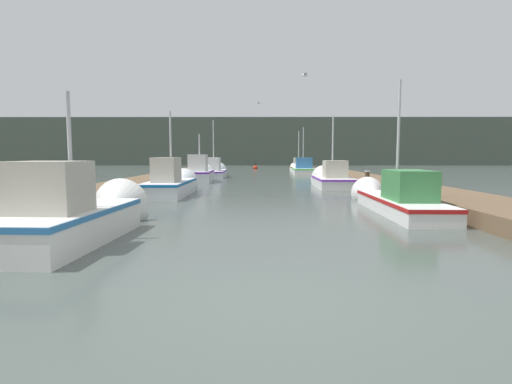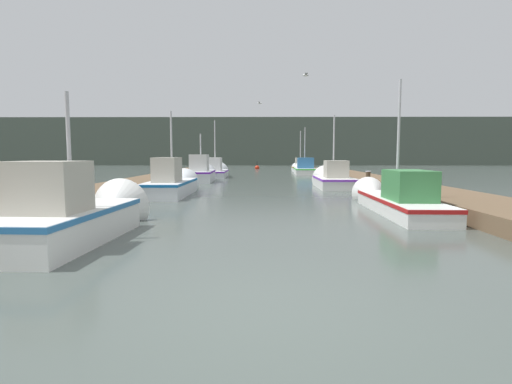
{
  "view_description": "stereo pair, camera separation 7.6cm",
  "coord_description": "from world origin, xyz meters",
  "px_view_note": "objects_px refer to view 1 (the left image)",
  "views": [
    {
      "loc": [
        -0.17,
        -4.22,
        1.72
      ],
      "look_at": [
        -0.24,
        8.35,
        0.54
      ],
      "focal_mm": 28.0,
      "sensor_mm": 36.0,
      "label": 1
    },
    {
      "loc": [
        -0.1,
        -4.22,
        1.72
      ],
      "look_at": [
        -0.24,
        8.35,
        0.54
      ],
      "focal_mm": 28.0,
      "sensor_mm": 36.0,
      "label": 2
    }
  ],
  "objects_px": {
    "fishing_boat_0": "(79,215)",
    "fishing_boat_7": "(298,168)",
    "fishing_boat_2": "(173,183)",
    "fishing_boat_4": "(200,173)",
    "seagull_lead": "(259,103)",
    "seagull_1": "(305,75)",
    "channel_buoy": "(255,168)",
    "mooring_piling_1": "(367,182)",
    "fishing_boat_3": "(331,179)",
    "mooring_piling_0": "(173,175)",
    "fishing_boat_6": "(303,169)",
    "fishing_boat_1": "(392,198)",
    "fishing_boat_5": "(214,171)"
  },
  "relations": [
    {
      "from": "fishing_boat_5",
      "to": "channel_buoy",
      "type": "bearing_deg",
      "value": 78.24
    },
    {
      "from": "fishing_boat_6",
      "to": "channel_buoy",
      "type": "height_order",
      "value": "fishing_boat_6"
    },
    {
      "from": "fishing_boat_2",
      "to": "seagull_1",
      "type": "bearing_deg",
      "value": 7.7
    },
    {
      "from": "fishing_boat_2",
      "to": "fishing_boat_4",
      "type": "relative_size",
      "value": 1.07
    },
    {
      "from": "fishing_boat_2",
      "to": "fishing_boat_4",
      "type": "height_order",
      "value": "fishing_boat_2"
    },
    {
      "from": "fishing_boat_5",
      "to": "fishing_boat_6",
      "type": "relative_size",
      "value": 1.06
    },
    {
      "from": "fishing_boat_6",
      "to": "channel_buoy",
      "type": "bearing_deg",
      "value": 112.15
    },
    {
      "from": "fishing_boat_7",
      "to": "mooring_piling_1",
      "type": "bearing_deg",
      "value": -88.72
    },
    {
      "from": "fishing_boat_4",
      "to": "seagull_lead",
      "type": "bearing_deg",
      "value": -9.72
    },
    {
      "from": "fishing_boat_0",
      "to": "mooring_piling_0",
      "type": "relative_size",
      "value": 4.08
    },
    {
      "from": "fishing_boat_6",
      "to": "fishing_boat_2",
      "type": "bearing_deg",
      "value": -110.5
    },
    {
      "from": "fishing_boat_0",
      "to": "seagull_lead",
      "type": "height_order",
      "value": "seagull_lead"
    },
    {
      "from": "seagull_lead",
      "to": "mooring_piling_0",
      "type": "bearing_deg",
      "value": 139.12
    },
    {
      "from": "fishing_boat_3",
      "to": "fishing_boat_5",
      "type": "xyz_separation_m",
      "value": [
        -7.36,
        9.77,
        0.02
      ]
    },
    {
      "from": "fishing_boat_4",
      "to": "channel_buoy",
      "type": "relative_size",
      "value": 4.84
    },
    {
      "from": "fishing_boat_0",
      "to": "fishing_boat_7",
      "type": "distance_m",
      "value": 32.98
    },
    {
      "from": "fishing_boat_1",
      "to": "channel_buoy",
      "type": "height_order",
      "value": "fishing_boat_1"
    },
    {
      "from": "fishing_boat_4",
      "to": "seagull_lead",
      "type": "distance_m",
      "value": 5.83
    },
    {
      "from": "fishing_boat_3",
      "to": "mooring_piling_1",
      "type": "height_order",
      "value": "fishing_boat_3"
    },
    {
      "from": "fishing_boat_7",
      "to": "seagull_lead",
      "type": "xyz_separation_m",
      "value": [
        -4.03,
        -14.9,
        4.51
      ]
    },
    {
      "from": "fishing_boat_4",
      "to": "channel_buoy",
      "type": "height_order",
      "value": "fishing_boat_4"
    },
    {
      "from": "channel_buoy",
      "to": "seagull_1",
      "type": "height_order",
      "value": "seagull_1"
    },
    {
      "from": "fishing_boat_4",
      "to": "mooring_piling_0",
      "type": "bearing_deg",
      "value": -103.93
    },
    {
      "from": "seagull_lead",
      "to": "seagull_1",
      "type": "xyz_separation_m",
      "value": [
        2.04,
        -7.2,
        0.3
      ]
    },
    {
      "from": "fishing_boat_2",
      "to": "seagull_lead",
      "type": "relative_size",
      "value": 9.77
    },
    {
      "from": "fishing_boat_3",
      "to": "mooring_piling_1",
      "type": "relative_size",
      "value": 5.04
    },
    {
      "from": "fishing_boat_6",
      "to": "mooring_piling_0",
      "type": "bearing_deg",
      "value": -119.22
    },
    {
      "from": "fishing_boat_2",
      "to": "channel_buoy",
      "type": "bearing_deg",
      "value": 83.59
    },
    {
      "from": "fishing_boat_6",
      "to": "channel_buoy",
      "type": "distance_m",
      "value": 12.71
    },
    {
      "from": "fishing_boat_1",
      "to": "fishing_boat_4",
      "type": "height_order",
      "value": "fishing_boat_1"
    },
    {
      "from": "fishing_boat_1",
      "to": "fishing_boat_7",
      "type": "height_order",
      "value": "fishing_boat_7"
    },
    {
      "from": "fishing_boat_2",
      "to": "fishing_boat_6",
      "type": "relative_size",
      "value": 0.97
    },
    {
      "from": "mooring_piling_1",
      "to": "mooring_piling_0",
      "type": "bearing_deg",
      "value": 159.5
    },
    {
      "from": "mooring_piling_1",
      "to": "seagull_lead",
      "type": "height_order",
      "value": "seagull_lead"
    },
    {
      "from": "fishing_boat_1",
      "to": "fishing_boat_6",
      "type": "height_order",
      "value": "fishing_boat_6"
    },
    {
      "from": "fishing_boat_3",
      "to": "mooring_piling_0",
      "type": "relative_size",
      "value": 4.23
    },
    {
      "from": "fishing_boat_2",
      "to": "fishing_boat_6",
      "type": "distance_m",
      "value": 20.1
    },
    {
      "from": "fishing_boat_6",
      "to": "fishing_boat_5",
      "type": "bearing_deg",
      "value": -145.69
    },
    {
      "from": "fishing_boat_2",
      "to": "seagull_1",
      "type": "xyz_separation_m",
      "value": [
        5.81,
        0.79,
        4.76
      ]
    },
    {
      "from": "fishing_boat_1",
      "to": "fishing_boat_6",
      "type": "distance_m",
      "value": 23.46
    },
    {
      "from": "fishing_boat_4",
      "to": "fishing_boat_6",
      "type": "relative_size",
      "value": 0.9
    },
    {
      "from": "fishing_boat_3",
      "to": "seagull_lead",
      "type": "relative_size",
      "value": 8.91
    },
    {
      "from": "fishing_boat_4",
      "to": "mooring_piling_1",
      "type": "bearing_deg",
      "value": -43.6
    },
    {
      "from": "fishing_boat_5",
      "to": "mooring_piling_0",
      "type": "height_order",
      "value": "fishing_boat_5"
    },
    {
      "from": "fishing_boat_6",
      "to": "mooring_piling_1",
      "type": "distance_m",
      "value": 17.79
    },
    {
      "from": "fishing_boat_5",
      "to": "seagull_lead",
      "type": "height_order",
      "value": "seagull_lead"
    },
    {
      "from": "fishing_boat_4",
      "to": "fishing_boat_5",
      "type": "height_order",
      "value": "fishing_boat_5"
    },
    {
      "from": "mooring_piling_0",
      "to": "seagull_1",
      "type": "relative_size",
      "value": 2.14
    },
    {
      "from": "fishing_boat_3",
      "to": "seagull_lead",
      "type": "bearing_deg",
      "value": 136.0
    },
    {
      "from": "fishing_boat_5",
      "to": "mooring_piling_0",
      "type": "distance_m",
      "value": 9.58
    }
  ]
}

